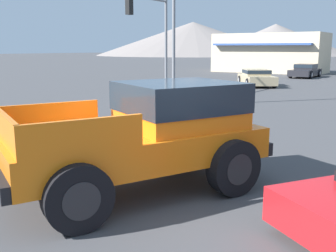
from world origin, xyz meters
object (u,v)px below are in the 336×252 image
object	(u,v)px
traffic_light_crosswalk	(151,25)
parked_car_tan	(256,77)
orange_pickup_truck	(153,130)
parked_car_dark	(305,70)

from	to	relation	value
traffic_light_crosswalk	parked_car_tan	bearing A→B (deg)	158.06
orange_pickup_truck	parked_car_dark	distance (m)	30.66
parked_car_dark	parked_car_tan	xyz separation A→B (m)	(-0.52, -10.06, -0.03)
parked_car_dark	parked_car_tan	world-z (taller)	parked_car_dark
parked_car_tan	traffic_light_crosswalk	xyz separation A→B (m)	(-3.15, -7.82, 3.23)
parked_car_dark	traffic_light_crosswalk	distance (m)	18.54
parked_car_dark	parked_car_tan	distance (m)	10.08
orange_pickup_truck	traffic_light_crosswalk	bearing A→B (deg)	151.99
orange_pickup_truck	parked_car_dark	size ratio (longest dim) A/B	1.11
orange_pickup_truck	parked_car_dark	world-z (taller)	orange_pickup_truck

